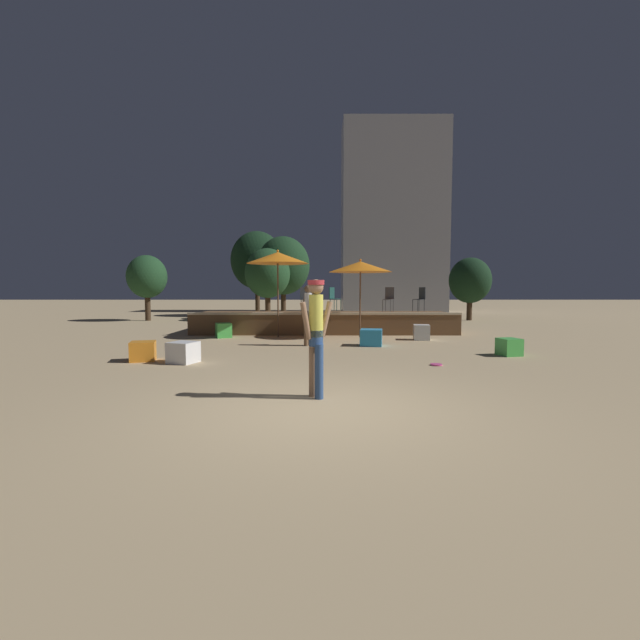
# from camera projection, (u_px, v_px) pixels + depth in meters

# --- Properties ---
(ground_plane) EXTENTS (120.00, 120.00, 0.00)m
(ground_plane) POSITION_uv_depth(u_px,v_px,m) (319.00, 408.00, 5.90)
(ground_plane) COLOR tan
(wooden_deck) EXTENTS (9.71, 2.72, 0.81)m
(wooden_deck) POSITION_uv_depth(u_px,v_px,m) (325.00, 322.00, 16.46)
(wooden_deck) COLOR brown
(wooden_deck) RESTS_ON ground
(patio_umbrella_0) EXTENTS (2.11, 2.11, 2.98)m
(patio_umbrella_0) POSITION_uv_depth(u_px,v_px,m) (279.00, 258.00, 14.50)
(patio_umbrella_0) COLOR brown
(patio_umbrella_0) RESTS_ON ground
(patio_umbrella_1) EXTENTS (2.15, 2.15, 2.66)m
(patio_umbrella_1) POSITION_uv_depth(u_px,v_px,m) (361.00, 267.00, 14.49)
(patio_umbrella_1) COLOR brown
(patio_umbrella_1) RESTS_ON ground
(cube_seat_0) EXTENTS (0.72, 0.72, 0.48)m
(cube_seat_0) POSITION_uv_depth(u_px,v_px,m) (372.00, 337.00, 12.43)
(cube_seat_0) COLOR #2D9EDB
(cube_seat_0) RESTS_ON ground
(cube_seat_1) EXTENTS (0.66, 0.66, 0.45)m
(cube_seat_1) POSITION_uv_depth(u_px,v_px,m) (144.00, 351.00, 9.82)
(cube_seat_1) COLOR orange
(cube_seat_1) RESTS_ON ground
(cube_seat_2) EXTENTS (0.70, 0.70, 0.47)m
(cube_seat_2) POSITION_uv_depth(u_px,v_px,m) (184.00, 352.00, 9.54)
(cube_seat_2) COLOR white
(cube_seat_2) RESTS_ON ground
(cube_seat_3) EXTENTS (0.56, 0.56, 0.49)m
(cube_seat_3) POSITION_uv_depth(u_px,v_px,m) (422.00, 332.00, 13.86)
(cube_seat_3) COLOR white
(cube_seat_3) RESTS_ON ground
(cube_seat_4) EXTENTS (0.64, 0.64, 0.50)m
(cube_seat_4) POSITION_uv_depth(u_px,v_px,m) (225.00, 330.00, 14.50)
(cube_seat_4) COLOR #4CC651
(cube_seat_4) RESTS_ON ground
(cube_seat_5) EXTENTS (0.57, 0.57, 0.43)m
(cube_seat_5) POSITION_uv_depth(u_px,v_px,m) (510.00, 347.00, 10.57)
(cube_seat_5) COLOR #4CC651
(cube_seat_5) RESTS_ON ground
(person_0) EXTENTS (0.52, 0.36, 1.79)m
(person_0) POSITION_uv_depth(u_px,v_px,m) (317.00, 331.00, 6.42)
(person_0) COLOR #997051
(person_0) RESTS_ON ground
(person_1) EXTENTS (0.42, 0.39, 1.76)m
(person_1) POSITION_uv_depth(u_px,v_px,m) (309.00, 313.00, 12.39)
(person_1) COLOR #72664C
(person_1) RESTS_ON ground
(bistro_chair_0) EXTENTS (0.46, 0.46, 0.90)m
(bistro_chair_0) POSITION_uv_depth(u_px,v_px,m) (422.00, 297.00, 15.92)
(bistro_chair_0) COLOR #2D3338
(bistro_chair_0) RESTS_ON wooden_deck
(bistro_chair_1) EXTENTS (0.42, 0.43, 0.90)m
(bistro_chair_1) POSITION_uv_depth(u_px,v_px,m) (306.00, 297.00, 16.07)
(bistro_chair_1) COLOR #2D3338
(bistro_chair_1) RESTS_ON wooden_deck
(bistro_chair_2) EXTENTS (0.47, 0.47, 0.90)m
(bistro_chair_2) POSITION_uv_depth(u_px,v_px,m) (334.00, 296.00, 16.80)
(bistro_chair_2) COLOR #1E4C47
(bistro_chair_2) RESTS_ON wooden_deck
(bistro_chair_3) EXTENTS (0.47, 0.47, 0.90)m
(bistro_chair_3) POSITION_uv_depth(u_px,v_px,m) (390.00, 297.00, 15.69)
(bistro_chair_3) COLOR #47474C
(bistro_chair_3) RESTS_ON wooden_deck
(frisbee_disc) EXTENTS (0.25, 0.25, 0.03)m
(frisbee_disc) POSITION_uv_depth(u_px,v_px,m) (437.00, 365.00, 9.22)
(frisbee_disc) COLOR #E54C99
(frisbee_disc) RESTS_ON ground
(background_tree_0) EXTENTS (2.89, 2.89, 4.51)m
(background_tree_0) POSITION_uv_depth(u_px,v_px,m) (284.00, 266.00, 23.34)
(background_tree_0) COLOR #3D2B1C
(background_tree_0) RESTS_ON ground
(background_tree_1) EXTENTS (3.20, 3.20, 5.16)m
(background_tree_1) POSITION_uv_depth(u_px,v_px,m) (258.00, 260.00, 26.10)
(background_tree_1) COLOR #3D2B1C
(background_tree_1) RESTS_ON ground
(background_tree_2) EXTENTS (2.17, 2.17, 3.29)m
(background_tree_2) POSITION_uv_depth(u_px,v_px,m) (471.00, 281.00, 22.40)
(background_tree_2) COLOR #3D2B1C
(background_tree_2) RESTS_ON ground
(background_tree_3) EXTENTS (2.34, 2.34, 3.75)m
(background_tree_3) POSITION_uv_depth(u_px,v_px,m) (269.00, 273.00, 22.13)
(background_tree_3) COLOR #3D2B1C
(background_tree_3) RESTS_ON ground
(background_tree_4) EXTENTS (2.02, 2.02, 3.40)m
(background_tree_4) POSITION_uv_depth(u_px,v_px,m) (148.00, 277.00, 22.17)
(background_tree_4) COLOR #3D2B1C
(background_tree_4) RESTS_ON ground
(distant_building) EXTENTS (7.30, 3.09, 13.29)m
(distant_building) POSITION_uv_depth(u_px,v_px,m) (394.00, 219.00, 30.43)
(distant_building) COLOR gray
(distant_building) RESTS_ON ground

